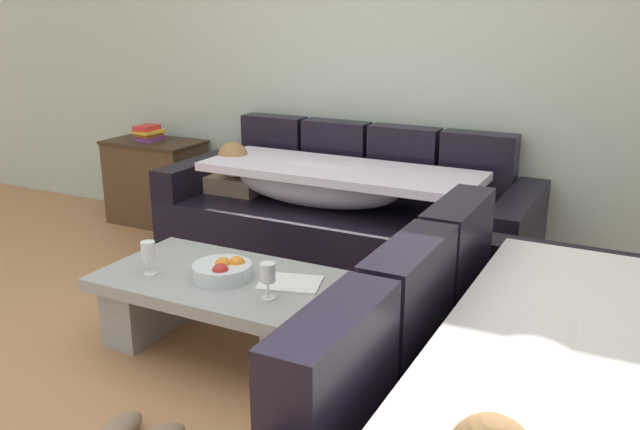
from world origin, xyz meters
TOP-DOWN VIEW (x-y plane):
  - ground_plane at (0.00, 0.00)m, footprint 14.00×14.00m
  - back_wall at (0.00, 2.15)m, footprint 9.00×0.10m
  - couch_along_wall at (-0.05, 1.62)m, footprint 2.29×0.92m
  - couch_near_window at (1.37, -0.11)m, footprint 0.92×2.04m
  - coffee_table at (-0.07, 0.40)m, footprint 1.20×0.68m
  - fruit_bowl at (-0.07, 0.38)m, footprint 0.28×0.28m
  - wine_glass_near_left at (-0.41, 0.26)m, footprint 0.07×0.07m
  - wine_glass_near_right at (0.24, 0.28)m, footprint 0.07×0.07m
  - open_magazine at (0.24, 0.47)m, footprint 0.33×0.28m
  - side_cabinet at (-1.73, 1.85)m, footprint 0.72×0.44m
  - book_stack_on_cabinet at (-1.77, 1.85)m, footprint 0.19×0.22m

SIDE VIEW (x-z plane):
  - ground_plane at x=0.00m, z-range 0.00..0.00m
  - coffee_table at x=-0.07m, z-range 0.05..0.43m
  - side_cabinet at x=-1.73m, z-range 0.00..0.64m
  - couch_along_wall at x=-0.05m, z-range -0.11..0.77m
  - couch_near_window at x=1.37m, z-range -0.10..0.78m
  - open_magazine at x=0.24m, z-range 0.38..0.39m
  - fruit_bowl at x=-0.07m, z-range 0.37..0.47m
  - wine_glass_near_left at x=-0.41m, z-range 0.41..0.58m
  - wine_glass_near_right at x=0.24m, z-range 0.41..0.58m
  - book_stack_on_cabinet at x=-1.77m, z-range 0.64..0.75m
  - back_wall at x=0.00m, z-range 0.00..2.70m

